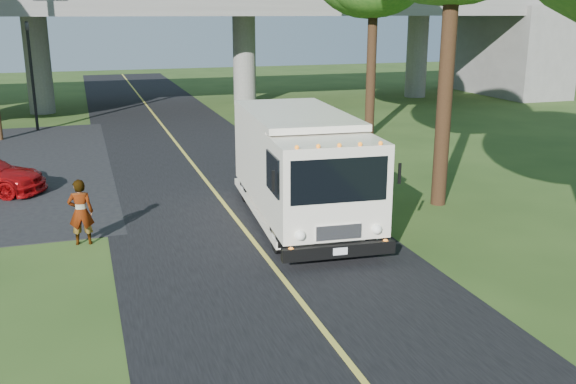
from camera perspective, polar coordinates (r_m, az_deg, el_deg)
name	(u,v)px	position (r m, az deg, el deg)	size (l,w,h in m)	color
road	(231,213)	(18.63, -5.09, -1.88)	(7.00, 90.00, 0.02)	black
lane_line	(231,212)	(18.62, -5.09, -1.82)	(0.12, 90.00, 0.01)	gold
overpass	(144,31)	(39.54, -12.66, 13.81)	(54.00, 10.00, 7.30)	slate
traffic_signal	(31,65)	(33.49, -21.89, 10.47)	(0.18, 0.22, 5.20)	black
step_van	(301,164)	(17.45, 1.13, 2.47)	(3.14, 7.29, 2.99)	silver
pedestrian	(81,212)	(16.71, -17.94, -1.71)	(0.61, 0.40, 1.68)	gray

